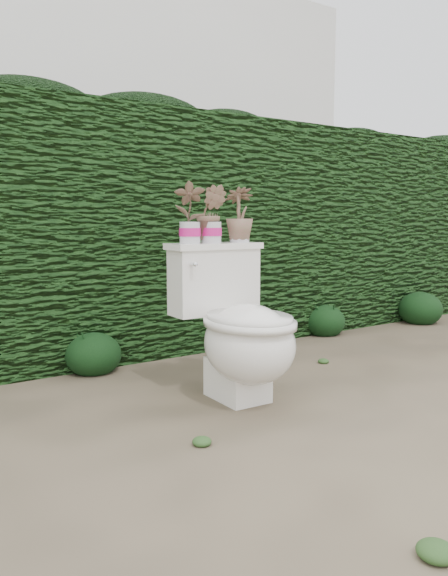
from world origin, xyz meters
TOP-DOWN VIEW (x-y plane):
  - ground at (0.00, 0.00)m, footprint 60.00×60.00m
  - hedge at (0.00, 1.60)m, footprint 8.00×1.00m
  - house_wall at (0.60, 6.00)m, footprint 8.00×3.50m
  - toilet at (-0.13, 0.17)m, footprint 0.51×0.69m
  - potted_plant_left at (-0.27, 0.42)m, footprint 0.19×0.17m
  - potted_plant_center at (-0.14, 0.41)m, footprint 0.20×0.19m
  - potted_plant_right at (0.04, 0.41)m, footprint 0.18×0.18m
  - liriope_clump_2 at (-0.54, 1.08)m, footprint 0.33×0.33m
  - liriope_clump_3 at (0.57, 1.07)m, footprint 0.43×0.43m
  - liriope_clump_4 at (1.36, 1.09)m, footprint 0.33×0.33m
  - liriope_clump_5 at (2.40, 0.97)m, footprint 0.37×0.37m

SIDE VIEW (x-z plane):
  - ground at x=0.00m, z-range 0.00..0.00m
  - liriope_clump_4 at x=1.36m, z-range 0.00..0.26m
  - liriope_clump_2 at x=-0.54m, z-range 0.00..0.27m
  - liriope_clump_5 at x=2.40m, z-range 0.00..0.30m
  - liriope_clump_3 at x=0.57m, z-range 0.00..0.34m
  - toilet at x=-0.13m, z-range -0.03..0.74m
  - hedge at x=0.00m, z-range 0.00..1.60m
  - potted_plant_right at x=0.04m, z-range 0.78..1.05m
  - potted_plant_center at x=-0.14m, z-range 0.78..1.06m
  - potted_plant_left at x=-0.27m, z-range 0.78..1.07m
  - house_wall at x=0.60m, z-range 0.00..4.00m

